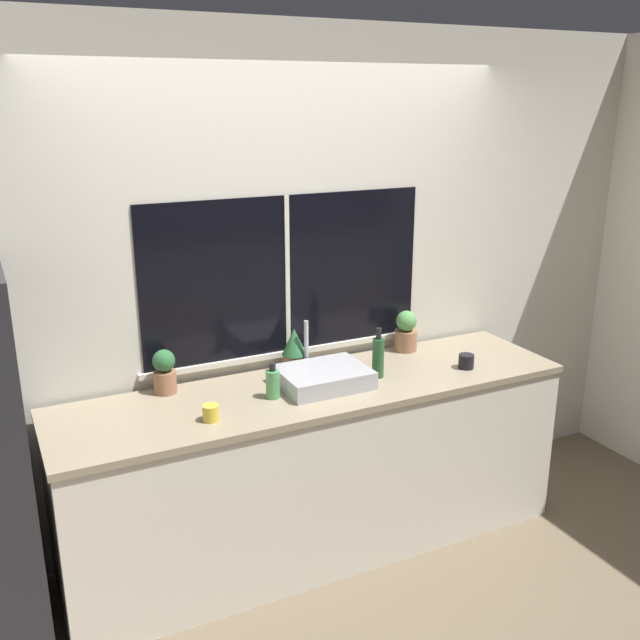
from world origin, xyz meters
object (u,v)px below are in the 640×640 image
at_px(mug_black, 466,361).
at_px(sink, 323,377).
at_px(soap_bottle, 273,383).
at_px(potted_plant_right, 406,332).
at_px(bottle_tall, 378,357).
at_px(potted_plant_center, 294,349).
at_px(mug_yellow, 211,413).
at_px(potted_plant_left, 165,372).

bearing_deg(mug_black, sink, 170.99).
xyz_separation_m(sink, soap_bottle, (-0.29, -0.03, 0.03)).
relative_size(potted_plant_right, bottle_tall, 0.88).
xyz_separation_m(bottle_tall, mug_black, (0.49, -0.10, -0.07)).
distance_m(potted_plant_center, soap_bottle, 0.38).
bearing_deg(mug_yellow, sink, 13.03).
bearing_deg(potted_plant_center, soap_bottle, -130.04).
bearing_deg(potted_plant_right, soap_bottle, -162.89).
bearing_deg(mug_yellow, potted_plant_left, 103.97).
distance_m(potted_plant_left, mug_black, 1.59).
distance_m(potted_plant_right, mug_yellow, 1.37).
height_order(potted_plant_left, bottle_tall, bottle_tall).
distance_m(potted_plant_left, bottle_tall, 1.09).
xyz_separation_m(potted_plant_left, bottle_tall, (1.05, -0.28, 0.00)).
xyz_separation_m(sink, potted_plant_center, (-0.04, 0.26, 0.07)).
bearing_deg(sink, potted_plant_right, 21.39).
xyz_separation_m(potted_plant_right, bottle_tall, (-0.35, -0.28, -0.00)).
height_order(soap_bottle, mug_black, soap_bottle).
bearing_deg(soap_bottle, potted_plant_center, 49.96).
bearing_deg(potted_plant_right, mug_black, -70.28).
bearing_deg(potted_plant_left, potted_plant_right, 0.00).
relative_size(sink, soap_bottle, 2.46).
xyz_separation_m(potted_plant_right, mug_black, (0.14, -0.39, -0.07)).
distance_m(potted_plant_right, mug_black, 0.42).
bearing_deg(potted_plant_left, bottle_tall, -15.18).
relative_size(potted_plant_left, mug_yellow, 2.95).
relative_size(potted_plant_left, mug_black, 2.70).
relative_size(potted_plant_right, mug_yellow, 3.10).
bearing_deg(mug_black, soap_bottle, 175.08).
height_order(potted_plant_center, bottle_tall, bottle_tall).
xyz_separation_m(sink, bottle_tall, (0.31, -0.03, 0.07)).
relative_size(bottle_tall, mug_yellow, 3.53).
relative_size(soap_bottle, mug_black, 2.17).
relative_size(potted_plant_left, soap_bottle, 1.25).
relative_size(potted_plant_center, potted_plant_right, 0.99).
xyz_separation_m(potted_plant_center, mug_black, (0.84, -0.39, -0.08)).
distance_m(sink, potted_plant_right, 0.71).
height_order(potted_plant_left, mug_black, potted_plant_left).
bearing_deg(bottle_tall, sink, 175.29).
distance_m(soap_bottle, mug_yellow, 0.37).
bearing_deg(soap_bottle, potted_plant_right, 17.11).
xyz_separation_m(potted_plant_left, mug_yellow, (0.10, -0.41, -0.07)).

